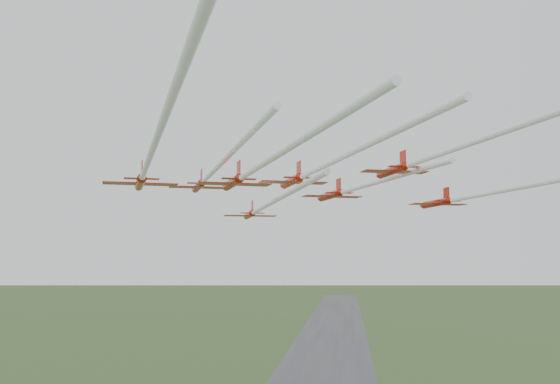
# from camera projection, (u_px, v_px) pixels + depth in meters

# --- Properties ---
(runway) EXTENTS (38.00, 900.00, 0.04)m
(runway) POSITION_uv_depth(u_px,v_px,m) (329.00, 351.00, 288.45)
(runway) COLOR #353538
(runway) RESTS_ON ground
(jet_lead) EXTENTS (21.27, 62.80, 2.88)m
(jet_lead) POSITION_uv_depth(u_px,v_px,m) (262.00, 208.00, 98.87)
(jet_lead) COLOR #BC1B05
(jet_row2_left) EXTENTS (22.67, 55.82, 2.73)m
(jet_row2_left) POSITION_uv_depth(u_px,v_px,m) (210.00, 174.00, 82.27)
(jet_row2_left) COLOR #BC1B05
(jet_row2_right) EXTENTS (19.16, 43.30, 2.94)m
(jet_row2_right) POSITION_uv_depth(u_px,v_px,m) (349.00, 190.00, 95.49)
(jet_row2_right) COLOR #BC1B05
(jet_row3_left) EXTENTS (27.48, 64.59, 2.81)m
(jet_row3_left) POSITION_uv_depth(u_px,v_px,m) (148.00, 162.00, 62.58)
(jet_row3_left) COLOR #BC1B05
(jet_row3_mid) EXTENTS (20.28, 50.11, 2.75)m
(jet_row3_mid) POSITION_uv_depth(u_px,v_px,m) (316.00, 170.00, 73.95)
(jet_row3_mid) COLOR #BC1B05
(jet_row3_right) EXTENTS (16.92, 43.59, 2.49)m
(jet_row3_right) POSITION_uv_depth(u_px,v_px,m) (469.00, 197.00, 82.76)
(jet_row3_right) COLOR #BC1B05
(jet_row4_left) EXTENTS (19.29, 44.39, 2.44)m
(jet_row4_left) POSITION_uv_depth(u_px,v_px,m) (253.00, 170.00, 59.07)
(jet_row4_left) COLOR #BC1B05
(jet_row4_right) EXTENTS (16.12, 41.13, 2.42)m
(jet_row4_right) POSITION_uv_depth(u_px,v_px,m) (425.00, 159.00, 67.36)
(jet_row4_right) COLOR #BC1B05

